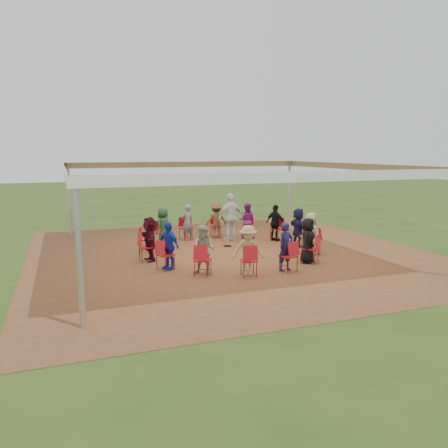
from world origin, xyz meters
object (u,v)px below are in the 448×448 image
object	(u,v)px
chair_1	(301,234)
person_seated_10	(248,250)
chair_12	(288,256)
person_seated_2	(275,223)
person_seated_1	(298,227)
person_seated_7	(150,239)
standing_person	(231,217)
chair_10	(203,260)
person_seated_8	(168,246)
chair_11	(249,261)
person_seated_12	(308,240)
chair_2	(277,229)
chair_7	(146,239)
person_seated_11	(286,247)
chair_13	(311,249)
person_seated_9	(204,250)
laptop	(306,235)
person_seated_3	(247,221)
chair_8	(146,247)
cable_coil	(228,246)
person_seated_6	(163,226)
chair_0	(314,241)
person_seated_0	(311,233)
person_seated_5	(187,222)
chair_6	(161,233)
person_seated_4	(216,220)
chair_3	(247,227)
chair_5	(186,228)
chair_9	(165,255)
chair_4	(216,226)

from	to	relation	value
chair_1	person_seated_10	bearing A→B (deg)	127.60
chair_12	person_seated_2	xyz separation A→B (m)	(1.64, 4.08, 0.26)
chair_1	person_seated_1	world-z (taller)	person_seated_1
person_seated_7	standing_person	bearing A→B (deg)	117.22
chair_10	person_seated_8	distance (m)	1.28
chair_11	person_seated_8	distance (m)	2.45
chair_10	person_seated_2	distance (m)	5.49
person_seated_12	chair_2	bearing A→B (deg)	37.04
chair_7	person_seated_11	bearing A→B (deg)	64.87
chair_13	person_seated_9	world-z (taller)	person_seated_9
chair_7	laptop	size ratio (longest dim) A/B	2.13
chair_11	person_seated_3	xyz separation A→B (m)	(2.11, 5.06, 0.26)
person_seated_3	person_seated_2	bearing A→B (deg)	167.14
chair_8	person_seated_2	size ratio (longest dim) A/B	0.64
person_seated_10	laptop	size ratio (longest dim) A/B	3.33
chair_7	person_seated_8	xyz separation A→B (m)	(0.23, -2.43, 0.26)
person_seated_1	person_seated_7	xyz separation A→B (m)	(-5.49, -0.27, 0.00)
cable_coil	person_seated_6	bearing A→B (deg)	153.41
chair_12	person_seated_8	size ratio (longest dim) A/B	0.64
chair_0	person_seated_0	bearing A→B (deg)	90.00
person_seated_10	cable_coil	distance (m)	3.85
chair_13	person_seated_5	distance (m)	5.49
chair_11	person_seated_2	xyz separation A→B (m)	(2.92, 4.14, 0.26)
chair_10	chair_11	size ratio (longest dim) A/B	1.00
chair_6	chair_8	world-z (taller)	same
chair_12	person_seated_7	size ratio (longest dim) A/B	0.64
person_seated_4	standing_person	xyz separation A→B (m)	(0.32, -0.79, 0.22)
person_seated_4	person_seated_11	size ratio (longest dim) A/B	1.00
chair_6	cable_coil	bearing A→B (deg)	111.01
laptop	chair_3	bearing A→B (deg)	34.92
person_seated_3	person_seated_9	world-z (taller)	same
chair_1	person_seated_3	world-z (taller)	person_seated_3
chair_3	chair_6	world-z (taller)	same
chair_8	standing_person	size ratio (longest dim) A/B	0.48
chair_10	person_seated_9	size ratio (longest dim) A/B	0.64
chair_3	chair_5	size ratio (longest dim) A/B	1.00
chair_9	chair_10	distance (m)	1.28
chair_3	chair_9	bearing A→B (deg)	77.14
chair_7	laptop	bearing A→B (deg)	90.00
person_seated_0	laptop	xyz separation A→B (m)	(-0.15, 0.06, -0.04)
chair_1	person_seated_1	xyz separation A→B (m)	(-0.12, -0.01, 0.26)
person_seated_7	person_seated_12	world-z (taller)	same
person_seated_2	person_seated_12	size ratio (longest dim) A/B	1.00
person_seated_5	person_seated_0	bearing A→B (deg)	115.71
person_seated_9	person_seated_4	bearing A→B (deg)	102.86
chair_4	person_seated_12	bearing A→B (deg)	115.13
person_seated_6	chair_0	bearing A→B (deg)	103.14
person_seated_0	person_seated_4	bearing A→B (deg)	51.43
person_seated_3	person_seated_12	xyz separation A→B (m)	(0.21, -4.29, 0.00)
chair_1	cable_coil	distance (m)	2.72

